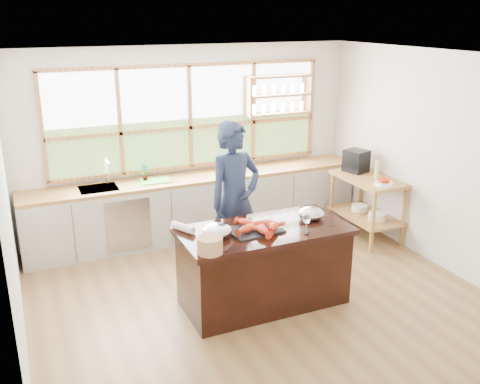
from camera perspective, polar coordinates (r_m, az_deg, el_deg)
ground_plane at (r=6.34m, az=1.66°, el=-10.80°), size 5.00×5.00×0.00m
room_shell at (r=6.16m, az=-0.04°, el=5.82°), size 5.02×4.52×2.71m
back_counter at (r=7.79m, az=-4.55°, el=-1.43°), size 4.90×0.63×0.90m
right_shelf_unit at (r=7.86m, az=13.44°, el=-0.54°), size 0.62×1.10×0.90m
island at (r=5.97m, az=2.53°, el=-7.86°), size 1.85×0.90×0.90m
cook at (r=6.42m, az=-0.58°, el=-0.93°), size 0.79×0.61×1.93m
potted_plant at (r=7.47m, az=-10.15°, el=2.08°), size 0.13×0.09×0.25m
cutting_board at (r=7.48m, az=-9.03°, el=1.21°), size 0.42×0.32×0.01m
espresso_machine at (r=7.98m, az=12.29°, el=3.26°), size 0.36×0.37×0.32m
wine_bottle at (r=7.69m, az=14.40°, el=2.28°), size 0.07×0.07×0.26m
fruit_bowl at (r=7.44m, az=15.10°, el=0.98°), size 0.24×0.24×0.11m
slate_board at (r=5.72m, az=1.59°, el=-4.08°), size 0.58×0.44×0.02m
lobster_pile at (r=5.68m, az=1.93°, el=-3.69°), size 0.52×0.48×0.08m
mixing_bowl_left at (r=5.56m, az=-2.46°, el=-4.15°), size 0.31×0.31×0.15m
mixing_bowl_right at (r=6.08m, az=7.60°, el=-2.29°), size 0.30×0.30×0.14m
wine_glass at (r=5.63m, az=7.12°, el=-2.94°), size 0.08×0.08×0.22m
wicker_basket at (r=5.19m, az=-3.24°, el=-5.68°), size 0.25×0.25×0.16m
parchment_roll at (r=5.73m, az=-6.10°, el=-3.79°), size 0.21×0.30×0.08m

